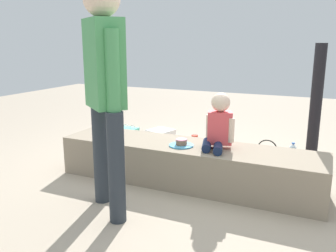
{
  "coord_description": "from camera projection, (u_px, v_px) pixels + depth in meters",
  "views": [
    {
      "loc": [
        1.13,
        -2.89,
        1.27
      ],
      "look_at": [
        -0.03,
        -0.37,
        0.62
      ],
      "focal_mm": 38.16,
      "sensor_mm": 36.0,
      "label": 1
    }
  ],
  "objects": [
    {
      "name": "ground_plane",
      "position": [
        187.0,
        182.0,
        3.31
      ],
      "size": [
        12.0,
        12.0,
        0.0
      ],
      "primitive_type": "plane",
      "color": "tan"
    },
    {
      "name": "concrete_ledge",
      "position": [
        188.0,
        164.0,
        3.27
      ],
      "size": [
        2.4,
        0.55,
        0.37
      ],
      "primitive_type": "cube",
      "color": "gray",
      "rests_on": "ground_plane"
    },
    {
      "name": "child_seated",
      "position": [
        219.0,
        124.0,
        3.07
      ],
      "size": [
        0.29,
        0.34,
        0.48
      ],
      "color": "#142041",
      "rests_on": "concrete_ledge"
    },
    {
      "name": "adult_standing",
      "position": [
        105.0,
        79.0,
        2.53
      ],
      "size": [
        0.42,
        0.38,
        1.69
      ],
      "color": "#282F37",
      "rests_on": "ground_plane"
    },
    {
      "name": "cake_plate",
      "position": [
        181.0,
        144.0,
        3.17
      ],
      "size": [
        0.22,
        0.22,
        0.07
      ],
      "color": "#4CA5D8",
      "rests_on": "concrete_ledge"
    },
    {
      "name": "gift_bag",
      "position": [
        130.0,
        142.0,
        4.04
      ],
      "size": [
        0.19,
        0.13,
        0.37
      ],
      "color": "#59C6B2",
      "rests_on": "ground_plane"
    },
    {
      "name": "railing_post",
      "position": [
        314.0,
        124.0,
        3.48
      ],
      "size": [
        0.36,
        0.36,
        1.26
      ],
      "color": "black",
      "rests_on": "ground_plane"
    },
    {
      "name": "water_bottle_near_gift",
      "position": [
        293.0,
        153.0,
        3.87
      ],
      "size": [
        0.07,
        0.07,
        0.21
      ],
      "color": "silver",
      "rests_on": "ground_plane"
    },
    {
      "name": "party_cup_red",
      "position": [
        195.0,
        139.0,
        4.56
      ],
      "size": [
        0.08,
        0.08,
        0.11
      ],
      "primitive_type": "cylinder",
      "color": "red",
      "rests_on": "ground_plane"
    },
    {
      "name": "cake_box_white",
      "position": [
        161.0,
        134.0,
        4.81
      ],
      "size": [
        0.36,
        0.37,
        0.12
      ],
      "primitive_type": "cube",
      "rotation": [
        0.0,
        0.0,
        -0.29
      ],
      "color": "white",
      "rests_on": "ground_plane"
    },
    {
      "name": "handbag_black_leather",
      "position": [
        267.0,
        157.0,
        3.73
      ],
      "size": [
        0.28,
        0.12,
        0.28
      ],
      "color": "black",
      "rests_on": "ground_plane"
    }
  ]
}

